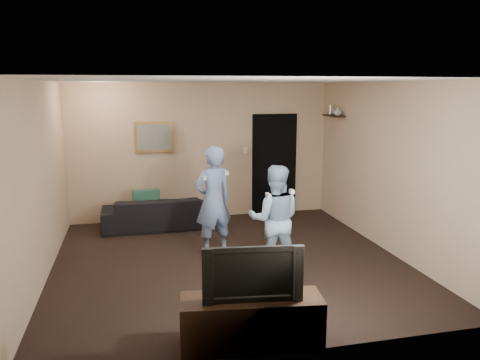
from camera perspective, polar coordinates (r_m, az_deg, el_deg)
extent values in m
plane|color=black|center=(6.97, -1.33, -9.87)|extent=(5.00, 5.00, 0.00)
cube|color=silver|center=(6.51, -1.43, 12.03)|extent=(5.00, 5.00, 0.04)
cube|color=tan|center=(9.05, -4.65, 3.50)|extent=(5.00, 0.04, 2.60)
cube|color=tan|center=(4.26, 5.59, -5.28)|extent=(5.00, 0.04, 2.60)
cube|color=tan|center=(6.58, -23.19, -0.27)|extent=(0.04, 5.00, 2.60)
cube|color=tan|center=(7.53, 17.59, 1.46)|extent=(0.04, 5.00, 2.60)
imported|color=black|center=(8.62, -10.02, -3.92)|extent=(1.96, 0.77, 0.57)
cube|color=#174538|center=(8.56, -11.34, -2.72)|extent=(0.48, 0.20, 0.47)
cube|color=olive|center=(8.90, -10.42, 5.17)|extent=(0.72, 0.05, 0.57)
cube|color=slate|center=(8.87, -10.41, 5.15)|extent=(0.62, 0.01, 0.47)
cube|color=black|center=(9.39, 4.19, 1.93)|extent=(0.90, 0.06, 2.00)
cube|color=silver|center=(9.19, 0.63, 3.65)|extent=(0.08, 0.02, 0.12)
cube|color=black|center=(8.99, 11.36, 7.69)|extent=(0.20, 0.60, 0.03)
imported|color=silver|center=(8.84, 11.81, 8.21)|extent=(0.16, 0.16, 0.15)
cylinder|color=silver|center=(9.13, 10.98, 8.41)|extent=(0.06, 0.06, 0.18)
cube|color=black|center=(4.80, 1.41, -16.83)|extent=(1.43, 0.62, 0.49)
imported|color=black|center=(4.58, 1.44, -11.02)|extent=(0.97, 0.25, 0.55)
imported|color=#6C88BC|center=(7.06, -3.29, -2.56)|extent=(0.69, 0.56, 1.66)
cube|color=white|center=(6.74, -4.34, 0.26)|extent=(0.04, 0.14, 0.04)
cube|color=white|center=(6.78, -1.68, 0.87)|extent=(0.05, 0.09, 0.05)
imported|color=#90B2D2|center=(6.38, 4.24, -4.81)|extent=(0.86, 0.75, 1.50)
cube|color=white|center=(6.03, 3.47, -1.84)|extent=(0.04, 0.14, 0.04)
cube|color=white|center=(6.13, 6.34, -1.40)|extent=(0.05, 0.09, 0.05)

